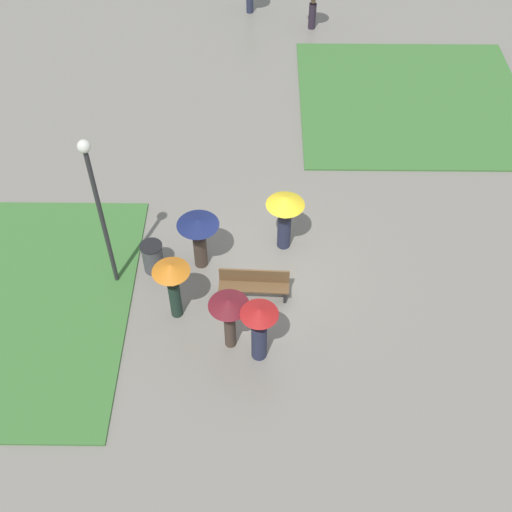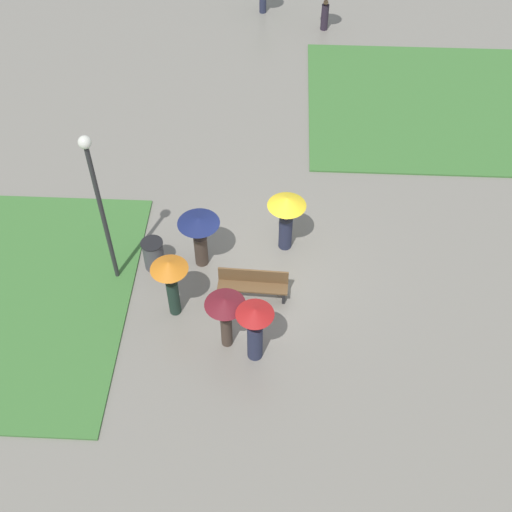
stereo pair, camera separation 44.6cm
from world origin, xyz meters
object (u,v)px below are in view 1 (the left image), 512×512
object	(u,v)px
park_bench	(254,283)
crowd_person_yellow	(285,212)
crowd_person_orange	(172,279)
crowd_person_red	(259,328)
crowd_person_maroon	(229,312)
trash_bin	(153,257)
crowd_person_navy	(199,233)
lamp_post	(97,199)

from	to	relation	value
park_bench	crowd_person_yellow	size ratio (longest dim) A/B	1.01
park_bench	crowd_person_yellow	world-z (taller)	crowd_person_yellow
crowd_person_orange	crowd_person_yellow	xyz separation A→B (m)	(2.90, 2.56, -0.09)
crowd_person_red	crowd_person_maroon	xyz separation A→B (m)	(-0.74, 0.34, 0.17)
trash_bin	crowd_person_yellow	distance (m)	3.91
park_bench	crowd_person_navy	world-z (taller)	crowd_person_navy
crowd_person_maroon	crowd_person_yellow	bearing A→B (deg)	-72.40
lamp_post	crowd_person_red	xyz separation A→B (m)	(4.01, -2.43, -1.93)
crowd_person_red	crowd_person_maroon	distance (m)	0.83
crowd_person_orange	lamp_post	bearing A→B (deg)	-161.96
lamp_post	crowd_person_maroon	size ratio (longest dim) A/B	2.71
trash_bin	crowd_person_yellow	size ratio (longest dim) A/B	0.51
park_bench	lamp_post	bearing A→B (deg)	175.46
crowd_person_maroon	crowd_person_red	bearing A→B (deg)	-164.95
park_bench	crowd_person_red	distance (m)	2.09
crowd_person_red	crowd_person_orange	bearing A→B (deg)	-133.86
crowd_person_yellow	crowd_person_maroon	bearing A→B (deg)	112.06
crowd_person_red	crowd_person_navy	bearing A→B (deg)	-165.05
park_bench	trash_bin	bearing A→B (deg)	164.59
park_bench	crowd_person_maroon	size ratio (longest dim) A/B	1.06
crowd_person_navy	crowd_person_orange	distance (m)	1.88
lamp_post	trash_bin	bearing A→B (deg)	23.93
crowd_person_maroon	park_bench	bearing A→B (deg)	-70.04
park_bench	crowd_person_navy	distance (m)	2.05
crowd_person_maroon	crowd_person_orange	world-z (taller)	crowd_person_orange
crowd_person_navy	crowd_person_orange	size ratio (longest dim) A/B	0.89
park_bench	crowd_person_maroon	xyz separation A→B (m)	(-0.59, -1.62, 0.86)
crowd_person_orange	park_bench	bearing A→B (deg)	68.63
trash_bin	park_bench	bearing A→B (deg)	-17.83
park_bench	lamp_post	distance (m)	4.69
lamp_post	crowd_person_navy	bearing A→B (deg)	15.68
crowd_person_maroon	crowd_person_orange	size ratio (longest dim) A/B	0.91
lamp_post	crowd_person_yellow	distance (m)	5.21
crowd_person_maroon	crowd_person_orange	distance (m)	1.75
trash_bin	crowd_person_yellow	world-z (taller)	crowd_person_yellow
lamp_post	crowd_person_maroon	distance (m)	4.26
trash_bin	crowd_person_orange	distance (m)	2.01
lamp_post	crowd_person_maroon	bearing A→B (deg)	-32.66
lamp_post	crowd_person_navy	distance (m)	3.04
crowd_person_yellow	trash_bin	bearing A→B (deg)	58.95
crowd_person_orange	trash_bin	bearing A→B (deg)	166.99
trash_bin	crowd_person_maroon	xyz separation A→B (m)	(2.26, -2.54, 0.85)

